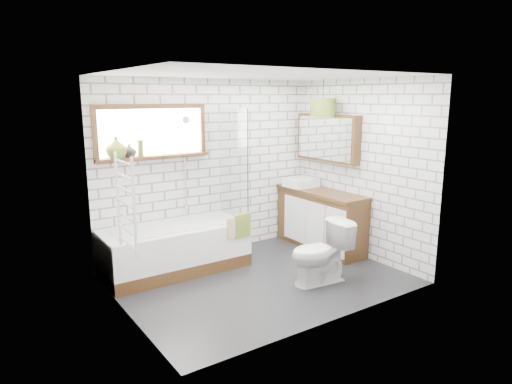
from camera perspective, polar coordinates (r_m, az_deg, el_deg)
floor at (r=5.85m, az=0.62°, el=-10.88°), size 3.40×2.60×0.01m
ceiling at (r=5.40m, az=0.68°, el=14.50°), size 3.40×2.60×0.01m
wall_back at (r=6.58m, az=-5.86°, el=3.01°), size 3.40×0.01×2.50m
wall_front at (r=4.50m, az=10.18°, el=-1.26°), size 3.40×0.01×2.50m
wall_left at (r=4.74m, az=-16.52°, el=-0.89°), size 0.01×2.60×2.50m
wall_right at (r=6.60m, az=12.91°, el=2.79°), size 0.01×2.60×2.50m
window at (r=6.13m, az=-12.83°, el=7.30°), size 1.52×0.16×0.68m
towel_radiator at (r=4.77m, az=-15.97°, el=-1.41°), size 0.06×0.52×1.00m
mirror_cabinet at (r=6.91m, az=8.93°, el=6.69°), size 0.16×1.20×0.70m
shower_riser at (r=6.35m, az=-8.86°, el=3.52°), size 0.02×0.02×1.30m
bathtub at (r=6.12m, az=-10.08°, el=-6.95°), size 1.87×0.82×0.60m
shower_screen at (r=6.29m, az=-2.82°, el=3.59°), size 0.02×0.72×1.50m
towel_green at (r=6.04m, az=-1.76°, el=-4.22°), size 0.23×0.06×0.31m
towel_beige at (r=5.98m, az=-2.79°, el=-4.40°), size 0.21×0.05×0.27m
vanity at (r=6.95m, az=8.06°, el=-3.39°), size 0.50×1.55×0.89m
basin at (r=7.09m, az=5.64°, el=1.20°), size 0.44×0.39×0.13m
tap at (r=7.18m, az=6.64°, el=1.90°), size 0.04×0.04×0.17m
toilet at (r=5.67m, az=8.04°, el=-7.53°), size 0.52×0.80×0.77m
vase_olive at (r=5.95m, az=-17.05°, el=5.18°), size 0.31×0.31×0.27m
vase_dark at (r=6.01m, az=-15.53°, el=4.86°), size 0.18×0.18×0.18m
bottle at (r=6.05m, az=-14.21°, el=5.15°), size 0.09×0.09×0.21m
pendant at (r=6.72m, az=8.34°, el=10.41°), size 0.36×0.36×0.27m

